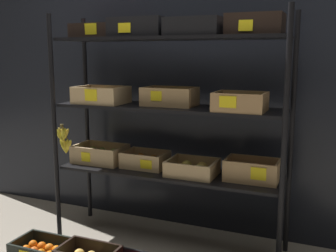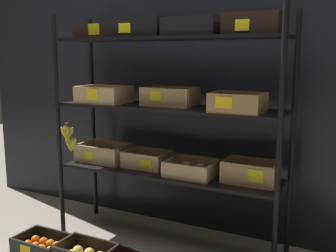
# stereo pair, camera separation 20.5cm
# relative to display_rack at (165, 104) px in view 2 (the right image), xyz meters

# --- Properties ---
(ground_plane) EXTENTS (10.00, 10.00, 0.00)m
(ground_plane) POSITION_rel_display_rack_xyz_m (0.02, 0.00, -0.98)
(ground_plane) COLOR gray
(storefront_wall) EXTENTS (3.94, 0.12, 2.53)m
(storefront_wall) POSITION_rel_display_rack_xyz_m (0.02, 0.40, 0.29)
(storefront_wall) COLOR black
(storefront_wall) RESTS_ON ground_plane
(display_rack) EXTENTS (1.67, 0.43, 1.57)m
(display_rack) POSITION_rel_display_rack_xyz_m (0.00, 0.00, 0.00)
(display_rack) COLOR black
(display_rack) RESTS_ON ground_plane
(crate_ground_tangerine) EXTENTS (0.35, 0.25, 0.11)m
(crate_ground_tangerine) POSITION_rel_display_rack_xyz_m (-0.67, -0.49, -0.94)
(crate_ground_tangerine) COLOR black
(crate_ground_tangerine) RESTS_ON ground_plane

